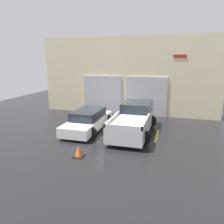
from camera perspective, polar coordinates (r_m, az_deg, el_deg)
The scene contains 8 objects.
ground_plane at distance 14.59m, azimuth 1.08°, elevation -3.34°, with size 28.00×28.00×0.00m, color black.
shophouse_building at distance 17.22m, azimuth 4.00°, elevation 9.16°, with size 13.84×0.68×5.96m.
pickup_truck at distance 12.94m, azimuth 5.70°, elevation -2.00°, with size 2.45×5.16×1.64m.
sedan_white at distance 13.54m, azimuth -6.27°, elevation -2.17°, with size 2.15×4.63×1.24m.
parking_stripe_far_left at distance 14.25m, azimuth -11.49°, elevation -4.01°, with size 0.12×2.20×0.01m, color gold.
parking_stripe_left at distance 13.22m, azimuth -0.60°, elevation -5.11°, with size 0.12×2.20×0.01m, color gold.
parking_stripe_centre at distance 12.74m, azimuth 11.63°, elevation -6.12°, with size 0.12×2.20×0.01m, color gold.
traffic_cone at distance 9.99m, azimuth -8.69°, elevation -10.07°, with size 0.47×0.47×0.55m.
Camera 1 is at (3.62, -13.49, 4.21)m, focal length 35.00 mm.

